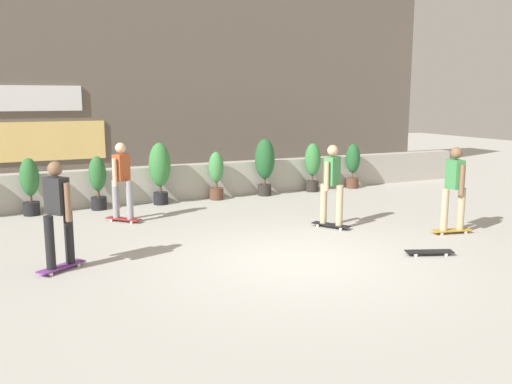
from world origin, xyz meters
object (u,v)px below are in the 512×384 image
Objects in this scene: potted_plant_6 at (313,164)px; skater_by_wall_right at (454,186)px; potted_plant_2 at (98,180)px; potted_plant_1 at (30,184)px; potted_plant_7 at (353,164)px; skater_mid_plaza at (58,211)px; potted_plant_4 at (216,174)px; potted_plant_3 at (160,169)px; skateboard_near_camera at (429,252)px; skater_by_wall_left at (122,178)px; skater_foreground at (332,182)px; potted_plant_5 at (265,163)px.

potted_plant_6 is 5.30m from skater_by_wall_right.
potted_plant_1 is at bearing -180.00° from potted_plant_2.
skater_mid_plaza is at bearing -152.31° from potted_plant_7.
potted_plant_4 is at bearing 0.00° from potted_plant_2.
potted_plant_1 is 0.77× the size of skater_mid_plaza.
potted_plant_2 is at bearing 180.00° from potted_plant_3.
potted_plant_4 is 6.45m from skateboard_near_camera.
potted_plant_1 is at bearing 138.38° from skater_by_wall_left.
skater_by_wall_left is at bearing 131.48° from skateboard_near_camera.
potted_plant_1 is at bearing -180.00° from potted_plant_6.
potted_plant_4 is at bearing 46.30° from skater_mid_plaza.
potted_plant_2 is at bearing 125.25° from skateboard_near_camera.
potted_plant_1 is 0.85× the size of potted_plant_3.
potted_plant_7 is at bearing 50.12° from skater_foreground.
potted_plant_6 is at bearing 64.09° from skater_foreground.
skater_foreground is at bearing -44.38° from potted_plant_2.
skater_by_wall_right is (1.88, -1.40, 0.00)m from skater_foreground.
potted_plant_2 is at bearing 73.87° from skater_mid_plaza.
skater_by_wall_right reaches higher than potted_plant_3.
skater_by_wall_left is 2.08× the size of skateboard_near_camera.
potted_plant_6 reaches higher than potted_plant_2.
potted_plant_1 is 1.59× the size of skateboard_near_camera.
skater_foreground is (2.48, -3.90, 0.05)m from potted_plant_3.
skateboard_near_camera is (1.44, -6.25, -0.62)m from potted_plant_4.
skater_foreground is at bearing -35.50° from potted_plant_1.
potted_plant_4 is at bearing 180.00° from potted_plant_7.
potted_plant_6 reaches higher than potted_plant_1.
potted_plant_7 is 0.76× the size of skater_foreground.
skateboard_near_camera is at bearing -114.27° from potted_plant_7.
skater_by_wall_right reaches higher than potted_plant_5.
potted_plant_5 is at bearing 38.27° from skater_mid_plaza.
potted_plant_6 is (4.38, 0.00, -0.13)m from potted_plant_3.
potted_plant_5 is 1.50m from potted_plant_6.
skater_mid_plaza is at bearing -106.13° from potted_plant_2.
skateboard_near_camera is at bearing -103.11° from potted_plant_6.
potted_plant_7 is at bearing 65.73° from skateboard_near_camera.
potted_plant_3 is at bearing 129.48° from skater_by_wall_right.
skater_mid_plaza is 1.00× the size of skater_by_wall_left.
skater_by_wall_left reaches higher than potted_plant_1.
potted_plant_2 is at bearing 137.90° from skater_by_wall_right.
potted_plant_1 is 0.85× the size of potted_plant_5.
potted_plant_5 is 3.92m from skater_foreground.
skater_mid_plaza is at bearing -121.97° from potted_plant_3.
potted_plant_4 reaches higher than skateboard_near_camera.
potted_plant_4 is 4.03m from skater_foreground.
potted_plant_1 is 0.95× the size of potted_plant_6.
skater_foreground is 2.08× the size of skateboard_near_camera.
skater_by_wall_right is (1.48, -5.30, 0.04)m from potted_plant_5.
potted_plant_2 is 5.58m from skater_foreground.
potted_plant_2 is 1.55× the size of skateboard_near_camera.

